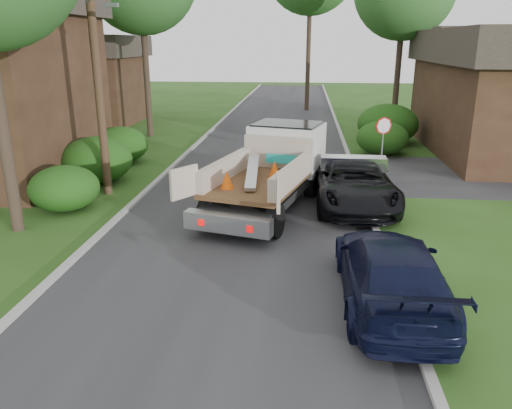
{
  "coord_description": "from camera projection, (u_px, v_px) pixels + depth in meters",
  "views": [
    {
      "loc": [
        1.84,
        -12.53,
        5.5
      ],
      "look_at": [
        0.57,
        0.53,
        1.2
      ],
      "focal_mm": 35.0,
      "sensor_mm": 36.0,
      "label": 1
    }
  ],
  "objects": [
    {
      "name": "black_pickup",
      "position": [
        353.0,
        183.0,
        17.41
      ],
      "size": [
        2.95,
        5.92,
        1.61
      ],
      "primitive_type": "imported",
      "rotation": [
        0.0,
        0.0,
        0.05
      ],
      "color": "black",
      "rests_on": "ground"
    },
    {
      "name": "curb_right",
      "position": [
        353.0,
        166.0,
        22.8
      ],
      "size": [
        0.2,
        90.0,
        0.12
      ],
      "primitive_type": "cube",
      "color": "#9E9E99",
      "rests_on": "ground"
    },
    {
      "name": "hedge_left_a",
      "position": [
        64.0,
        188.0,
        16.9
      ],
      "size": [
        2.34,
        2.34,
        1.53
      ],
      "primitive_type": "ellipsoid",
      "color": "#124810",
      "rests_on": "ground"
    },
    {
      "name": "hedge_right_a",
      "position": [
        382.0,
        138.0,
        25.23
      ],
      "size": [
        2.6,
        2.6,
        1.7
      ],
      "primitive_type": "ellipsoid",
      "color": "#124810",
      "rests_on": "ground"
    },
    {
      "name": "stop_sign",
      "position": [
        383.0,
        133.0,
        21.22
      ],
      "size": [
        0.71,
        0.32,
        2.48
      ],
      "color": "slate",
      "rests_on": "ground"
    },
    {
      "name": "hedge_left_c",
      "position": [
        120.0,
        145.0,
        23.55
      ],
      "size": [
        2.6,
        2.6,
        1.7
      ],
      "primitive_type": "ellipsoid",
      "color": "#124810",
      "rests_on": "ground"
    },
    {
      "name": "hedge_left_b",
      "position": [
        97.0,
        160.0,
        20.18
      ],
      "size": [
        2.86,
        2.86,
        1.87
      ],
      "primitive_type": "ellipsoid",
      "color": "#124810",
      "rests_on": "ground"
    },
    {
      "name": "hedge_right_b",
      "position": [
        388.0,
        124.0,
        27.93
      ],
      "size": [
        3.38,
        3.38,
        2.21
      ],
      "primitive_type": "ellipsoid",
      "color": "#124810",
      "rests_on": "ground"
    },
    {
      "name": "house_left_far",
      "position": [
        85.0,
        78.0,
        34.83
      ],
      "size": [
        7.56,
        7.56,
        6.0
      ],
      "color": "#352016",
      "rests_on": "ground"
    },
    {
      "name": "road",
      "position": [
        263.0,
        166.0,
        23.19
      ],
      "size": [
        8.0,
        90.0,
        0.02
      ],
      "primitive_type": "cube",
      "color": "#28282B",
      "rests_on": "ground"
    },
    {
      "name": "navy_suv",
      "position": [
        391.0,
        271.0,
        10.78
      ],
      "size": [
        2.16,
        5.29,
        1.53
      ],
      "primitive_type": "imported",
      "rotation": [
        0.0,
        0.0,
        3.14
      ],
      "color": "black",
      "rests_on": "ground"
    },
    {
      "name": "flatbed_truck",
      "position": [
        276.0,
        162.0,
        17.62
      ],
      "size": [
        4.57,
        7.44,
        2.64
      ],
      "rotation": [
        0.0,
        0.0,
        -0.26
      ],
      "color": "black",
      "rests_on": "ground"
    },
    {
      "name": "utility_pole",
      "position": [
        95.0,
        51.0,
        17.34
      ],
      "size": [
        2.42,
        1.25,
        10.0
      ],
      "color": "#382619",
      "rests_on": "ground"
    },
    {
      "name": "ground",
      "position": [
        233.0,
        251.0,
        13.73
      ],
      "size": [
        120.0,
        120.0,
        0.0
      ],
      "primitive_type": "plane",
      "color": "#264914",
      "rests_on": "ground"
    },
    {
      "name": "curb_left",
      "position": [
        177.0,
        162.0,
        23.55
      ],
      "size": [
        0.2,
        90.0,
        0.12
      ],
      "primitive_type": "cube",
      "color": "#9E9E99",
      "rests_on": "ground"
    }
  ]
}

